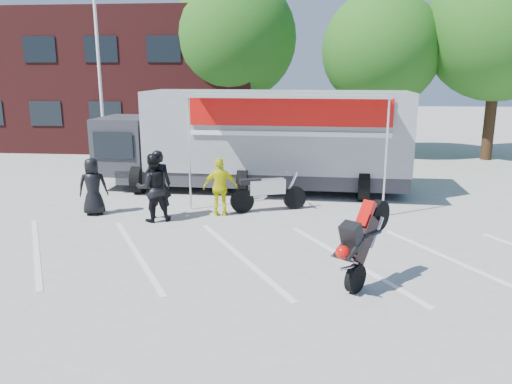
% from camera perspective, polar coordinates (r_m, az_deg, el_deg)
% --- Properties ---
extents(ground, '(100.00, 100.00, 0.00)m').
position_cam_1_polar(ground, '(10.34, -3.49, -9.38)').
color(ground, '#AAAAA5').
rests_on(ground, ground).
extents(parking_bay_lines, '(18.09, 13.33, 0.01)m').
position_cam_1_polar(parking_bay_lines, '(11.25, -2.70, -7.36)').
color(parking_bay_lines, white).
rests_on(parking_bay_lines, ground).
extents(office_building, '(18.00, 8.00, 7.00)m').
position_cam_1_polar(office_building, '(29.72, -17.74, 12.07)').
color(office_building, '#4C1918').
rests_on(office_building, ground).
extents(flagpole, '(1.61, 0.12, 8.00)m').
position_cam_1_polar(flagpole, '(20.91, -17.01, 15.93)').
color(flagpole, white).
rests_on(flagpole, ground).
extents(tree_left, '(6.12, 6.12, 8.64)m').
position_cam_1_polar(tree_left, '(25.67, -2.53, 17.13)').
color(tree_left, '#382314').
rests_on(tree_left, ground).
extents(tree_mid, '(5.44, 5.44, 7.68)m').
position_cam_1_polar(tree_mid, '(24.65, 14.11, 15.44)').
color(tree_mid, '#382314').
rests_on(tree_mid, ground).
extents(tree_right, '(6.46, 6.46, 9.12)m').
position_cam_1_polar(tree_right, '(25.41, 26.11, 16.55)').
color(tree_right, '#382314').
rests_on(tree_right, ground).
extents(transporter_truck, '(10.81, 5.51, 3.38)m').
position_cam_1_polar(transporter_truck, '(17.36, 0.66, 0.26)').
color(transporter_truck, '#96979E').
rests_on(transporter_truck, ground).
extents(parked_motorcycle, '(2.47, 1.52, 1.23)m').
position_cam_1_polar(parked_motorcycle, '(14.81, 1.45, -2.14)').
color(parked_motorcycle, silver).
rests_on(parked_motorcycle, ground).
extents(stunt_bike_rider, '(1.54, 1.70, 1.85)m').
position_cam_1_polar(stunt_bike_rider, '(10.22, 13.01, -10.02)').
color(stunt_bike_rider, black).
rests_on(stunt_bike_rider, ground).
extents(spectator_leather_a, '(0.93, 0.74, 1.66)m').
position_cam_1_polar(spectator_leather_a, '(14.97, -18.14, 0.61)').
color(spectator_leather_a, black).
rests_on(spectator_leather_a, ground).
extents(spectator_leather_b, '(0.79, 0.60, 1.93)m').
position_cam_1_polar(spectator_leather_b, '(14.14, -11.12, 0.87)').
color(spectator_leather_b, black).
rests_on(spectator_leather_b, ground).
extents(spectator_leather_c, '(1.11, 1.00, 1.88)m').
position_cam_1_polar(spectator_leather_c, '(13.87, -11.67, 0.49)').
color(spectator_leather_c, black).
rests_on(spectator_leather_c, ground).
extents(spectator_hivis, '(1.03, 0.57, 1.66)m').
position_cam_1_polar(spectator_hivis, '(14.15, -4.09, 0.55)').
color(spectator_hivis, '#E3E50C').
rests_on(spectator_hivis, ground).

